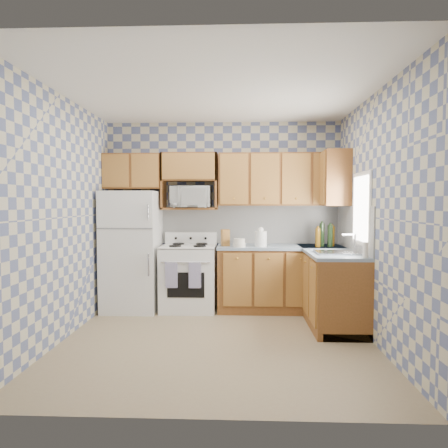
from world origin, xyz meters
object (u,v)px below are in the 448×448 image
at_px(stove_body, 189,278).
at_px(electric_kettle, 261,239).
at_px(refrigerator, 132,251).
at_px(microwave, 191,197).

distance_m(stove_body, electric_kettle, 1.17).
xyz_separation_m(refrigerator, stove_body, (0.80, 0.03, -0.39)).
bearing_deg(refrigerator, microwave, 8.57).
xyz_separation_m(stove_body, electric_kettle, (1.01, -0.11, 0.57)).
distance_m(refrigerator, electric_kettle, 1.83).
bearing_deg(electric_kettle, refrigerator, 177.46).
relative_size(refrigerator, electric_kettle, 8.03).
bearing_deg(microwave, stove_body, -102.60).
height_order(refrigerator, stove_body, refrigerator).
relative_size(stove_body, microwave, 1.62).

